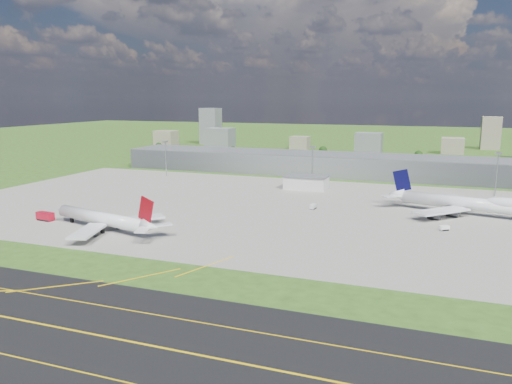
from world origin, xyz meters
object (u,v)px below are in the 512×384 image
(airliner_red_twin, at_px, (105,220))
(airliner_blue_quad, at_px, (469,204))
(van_white_far, at_px, (444,228))
(fire_truck, at_px, (45,217))
(tug_yellow, at_px, (147,216))
(van_white_near, at_px, (313,207))

(airliner_red_twin, xyz_separation_m, airliner_blue_quad, (150.15, 86.27, 0.88))
(airliner_blue_quad, height_order, van_white_far, airliner_blue_quad)
(fire_truck, height_order, tug_yellow, fire_truck)
(airliner_red_twin, xyz_separation_m, tug_yellow, (4.03, 26.21, -3.80))
(airliner_blue_quad, bearing_deg, van_white_far, -93.80)
(airliner_red_twin, distance_m, van_white_far, 147.89)
(airliner_red_twin, relative_size, airliner_blue_quad, 0.84)
(tug_yellow, height_order, van_white_far, van_white_far)
(airliner_red_twin, height_order, airliner_blue_quad, airliner_blue_quad)
(airliner_blue_quad, relative_size, van_white_near, 14.72)
(fire_truck, height_order, van_white_near, fire_truck)
(fire_truck, distance_m, van_white_near, 131.30)
(tug_yellow, distance_m, van_white_near, 84.66)
(van_white_near, distance_m, van_white_far, 67.53)
(fire_truck, bearing_deg, van_white_far, 21.78)
(airliner_red_twin, distance_m, fire_truck, 37.77)
(airliner_blue_quad, distance_m, fire_truck, 204.63)
(airliner_blue_quad, xyz_separation_m, tug_yellow, (-146.12, -60.06, -4.68))
(tug_yellow, bearing_deg, van_white_near, -7.86)
(airliner_blue_quad, bearing_deg, tug_yellow, -144.13)
(airliner_red_twin, distance_m, van_white_near, 104.26)
(tug_yellow, xyz_separation_m, van_white_near, (71.04, 46.05, 0.29))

